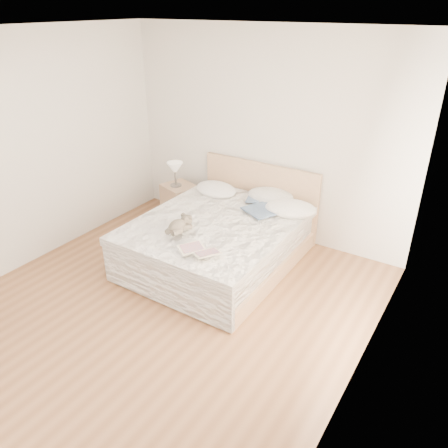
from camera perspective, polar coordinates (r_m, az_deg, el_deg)
The scene contains 16 objects.
floor at distance 4.73m, azimuth -8.56°, elevation -11.18°, with size 4.00×4.50×0.00m, color brown.
ceiling at distance 3.75m, azimuth -11.60°, elevation 23.42°, with size 4.00×4.50×0.00m, color white.
wall_back at distance 5.80m, azimuth 5.29°, elevation 11.37°, with size 4.00×0.02×2.70m, color silver.
wall_left at distance 5.54m, azimuth -25.66°, elevation 8.05°, with size 0.02×4.50×2.70m, color silver.
wall_right at distance 3.18m, azimuth 18.21°, elevation -3.68°, with size 0.02×4.50×2.70m, color silver.
window at distance 3.40m, azimuth 19.67°, elevation 0.04°, with size 0.02×1.30×1.10m, color white.
bed at distance 5.35m, azimuth -0.51°, elevation -2.03°, with size 1.72×2.14×1.00m.
nightstand at distance 6.41m, azimuth -5.77°, elevation 2.71°, with size 0.45×0.40×0.56m, color #A18261.
table_lamp at distance 6.20m, azimuth -6.41°, elevation 7.13°, with size 0.29×0.29×0.35m.
pillow_left at distance 5.92m, azimuth -1.04°, elevation 4.54°, with size 0.60×0.42×0.18m, color white.
pillow_middle at distance 5.75m, azimuth 6.09°, elevation 3.67°, with size 0.62×0.43×0.19m, color silver.
pillow_right at distance 5.42m, azimuth 8.69°, elevation 2.00°, with size 0.63×0.44×0.19m, color white.
blouse at distance 5.42m, azimuth 5.81°, elevation 2.05°, with size 0.62×0.66×0.02m, color #3B5274, non-canonical shape.
photo_book at distance 5.87m, azimuth -1.53°, elevation 4.21°, with size 0.29×0.20×0.02m, color silver.
childrens_book at distance 4.47m, azimuth -3.23°, elevation -3.56°, with size 0.39×0.26×0.03m, color #EFE2C3.
teddy_bear at distance 4.84m, azimuth -6.10°, elevation -0.90°, with size 0.22×0.31×0.16m, color brown, non-canonical shape.
Camera 1 is at (2.57, -2.72, 2.90)m, focal length 35.00 mm.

